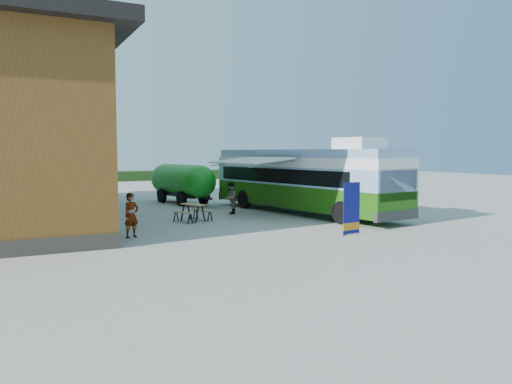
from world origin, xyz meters
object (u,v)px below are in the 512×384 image
banner (351,213)px  person_b (231,198)px  person_a (131,215)px  bus (303,178)px  picnic_table (193,208)px  slurry_tanker (182,181)px

banner → person_b: banner is taller
person_a → person_b: size_ratio=1.02×
bus → person_a: bus is taller
picnic_table → slurry_tanker: bearing=55.7°
person_a → bus: bearing=-3.3°
person_a → slurry_tanker: (5.40, 10.62, 0.54)m
bus → picnic_table: (-5.90, -0.31, -1.18)m
bus → slurry_tanker: 8.28m
bus → picnic_table: 6.02m
bus → banner: size_ratio=6.28×
bus → person_b: bus is taller
bus → picnic_table: size_ratio=7.32×
person_a → slurry_tanker: size_ratio=0.26×
bus → banner: bus is taller
picnic_table → bus: bearing=-16.5°
banner → bus: bearing=65.1°
picnic_table → slurry_tanker: 7.91m
banner → slurry_tanker: slurry_tanker is taller
bus → slurry_tanker: (-3.87, 7.30, -0.42)m
person_b → bus: bearing=99.5°
person_a → slurry_tanker: slurry_tanker is taller
bus → slurry_tanker: bus is taller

